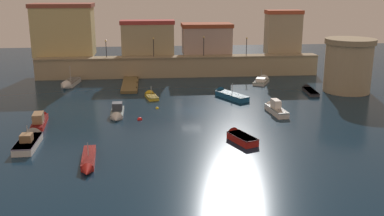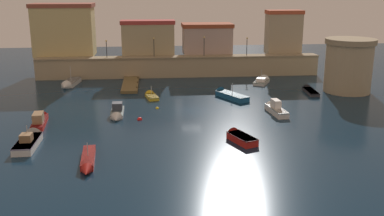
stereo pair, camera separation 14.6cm
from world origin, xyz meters
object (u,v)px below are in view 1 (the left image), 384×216
at_px(moored_boat_9, 40,120).
at_px(mooring_buoy_1, 140,120).
at_px(moored_boat_0, 263,81).
at_px(moored_boat_8, 309,90).
at_px(quay_lamp_3, 247,43).
at_px(moored_boat_2, 30,140).
at_px(quay_lamp_1, 153,44).
at_px(moored_boat_3, 151,96).
at_px(mooring_buoy_0, 157,109).
at_px(moored_boat_4, 274,108).
at_px(quay_lamp_2, 204,43).
at_px(moored_boat_10, 239,137).
at_px(moored_boat_1, 227,94).
at_px(quay_lamp_0, 106,46).
at_px(fortress_tower, 348,65).
at_px(moored_boat_5, 117,113).
at_px(moored_boat_6, 88,161).
at_px(moored_boat_7, 69,84).

bearing_deg(moored_boat_9, mooring_buoy_1, -92.73).
distance_m(moored_boat_0, moored_boat_8, 9.12).
relative_size(quay_lamp_3, moored_boat_2, 0.48).
relative_size(quay_lamp_1, moored_boat_3, 0.76).
relative_size(moored_boat_9, mooring_buoy_0, 15.41).
xyz_separation_m(moored_boat_4, moored_boat_9, (-29.41, -2.42, 0.01)).
bearing_deg(quay_lamp_2, moored_boat_8, -43.09).
distance_m(moored_boat_10, mooring_buoy_1, 13.78).
xyz_separation_m(moored_boat_1, moored_boat_4, (4.74, -8.56, 0.14)).
height_order(quay_lamp_1, moored_boat_4, quay_lamp_1).
bearing_deg(quay_lamp_1, quay_lamp_0, -180.00).
distance_m(fortress_tower, mooring_buoy_1, 34.44).
bearing_deg(moored_boat_9, quay_lamp_2, -45.96).
bearing_deg(moored_boat_2, quay_lamp_2, -33.57).
distance_m(moored_boat_5, moored_boat_8, 30.93).
relative_size(moored_boat_0, moored_boat_6, 0.82).
bearing_deg(moored_boat_4, moored_boat_5, 84.43).
bearing_deg(moored_boat_2, quay_lamp_1, -21.77).
height_order(quay_lamp_3, moored_boat_8, quay_lamp_3).
xyz_separation_m(moored_boat_5, moored_boat_6, (-1.66, -15.81, -0.08)).
distance_m(quay_lamp_1, mooring_buoy_1, 27.32).
bearing_deg(quay_lamp_3, quay_lamp_0, 180.00).
bearing_deg(fortress_tower, quay_lamp_0, 159.29).
bearing_deg(moored_boat_3, quay_lamp_0, 14.71).
bearing_deg(moored_boat_10, moored_boat_2, 65.37).
height_order(quay_lamp_1, moored_boat_9, quay_lamp_1).
xyz_separation_m(fortress_tower, moored_boat_8, (-5.87, 0.51, -3.92)).
xyz_separation_m(quay_lamp_3, moored_boat_10, (-8.35, -35.23, -5.47)).
xyz_separation_m(moored_boat_0, mooring_buoy_0, (-18.31, -14.94, -0.34)).
bearing_deg(mooring_buoy_0, moored_boat_6, -109.77).
xyz_separation_m(moored_boat_5, moored_boat_10, (13.60, -10.50, 0.01)).
height_order(fortress_tower, moored_boat_8, fortress_tower).
xyz_separation_m(mooring_buoy_0, mooring_buoy_1, (-2.26, -4.99, 0.00)).
bearing_deg(quay_lamp_2, fortress_tower, -34.80).
relative_size(quay_lamp_0, quay_lamp_1, 0.90).
height_order(moored_boat_5, mooring_buoy_1, moored_boat_5).
distance_m(quay_lamp_2, mooring_buoy_1, 29.46).
distance_m(quay_lamp_3, moored_boat_5, 33.51).
relative_size(moored_boat_4, moored_boat_6, 0.98).
distance_m(moored_boat_2, moored_boat_10, 22.03).
bearing_deg(moored_boat_5, quay_lamp_3, 137.68).
xyz_separation_m(moored_boat_4, moored_boat_7, (-29.38, 18.45, -0.12)).
bearing_deg(quay_lamp_0, quay_lamp_1, 0.00).
height_order(quay_lamp_2, moored_boat_7, quay_lamp_2).
distance_m(quay_lamp_2, moored_boat_1, 17.20).
xyz_separation_m(moored_boat_0, moored_boat_7, (-32.42, 0.35, 0.07)).
relative_size(moored_boat_6, moored_boat_7, 0.98).
xyz_separation_m(moored_boat_0, moored_boat_5, (-23.47, -18.10, 0.07)).
distance_m(quay_lamp_1, moored_boat_8, 28.21).
xyz_separation_m(quay_lamp_2, moored_boat_0, (9.35, -6.63, -5.70)).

